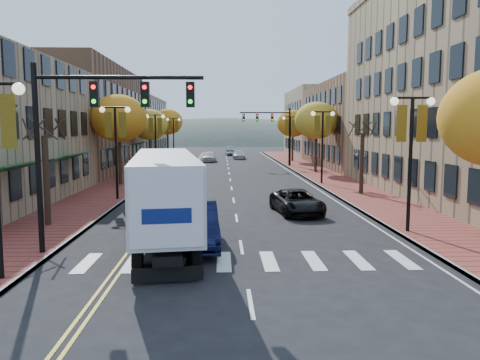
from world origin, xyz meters
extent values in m
plane|color=black|center=(0.00, 0.00, 0.00)|extent=(200.00, 200.00, 0.00)
cube|color=brown|center=(-9.00, 32.50, 0.07)|extent=(4.00, 85.00, 0.15)
cube|color=brown|center=(9.00, 32.50, 0.07)|extent=(4.00, 85.00, 0.15)
cube|color=brown|center=(-17.00, 36.00, 5.50)|extent=(12.00, 24.00, 11.00)
cube|color=#9E8966|center=(-17.00, 61.00, 4.75)|extent=(12.00, 26.00, 9.50)
cube|color=brown|center=(18.50, 42.00, 5.00)|extent=(15.00, 24.00, 10.00)
cube|color=#9E8966|center=(18.50, 64.00, 5.50)|extent=(15.00, 20.00, 11.00)
cylinder|color=#382619|center=(-9.00, 8.00, 2.25)|extent=(0.28, 0.28, 4.20)
cylinder|color=#382619|center=(-9.00, 24.00, 2.60)|extent=(0.28, 0.28, 4.90)
ellipsoid|color=orange|center=(-9.00, 24.00, 5.46)|extent=(4.48, 4.48, 3.81)
cylinder|color=#382619|center=(-9.00, 40.00, 2.42)|extent=(0.28, 0.28, 4.55)
ellipsoid|color=gold|center=(-9.00, 40.00, 5.07)|extent=(4.16, 4.16, 3.54)
cylinder|color=#382619|center=(-9.00, 58.00, 2.67)|extent=(0.28, 0.28, 5.04)
ellipsoid|color=orange|center=(-9.00, 58.00, 5.62)|extent=(4.61, 4.61, 3.92)
cylinder|color=#382619|center=(9.00, 18.00, 2.25)|extent=(0.28, 0.28, 4.20)
cylinder|color=#382619|center=(9.00, 34.00, 2.60)|extent=(0.28, 0.28, 4.90)
ellipsoid|color=gold|center=(9.00, 34.00, 5.46)|extent=(4.48, 4.48, 3.81)
cylinder|color=#382619|center=(9.00, 50.00, 2.53)|extent=(0.28, 0.28, 4.76)
ellipsoid|color=orange|center=(9.00, 50.00, 5.30)|extent=(4.35, 4.35, 3.70)
sphere|color=#FFF2CC|center=(-6.70, 0.00, 5.85)|extent=(0.36, 0.36, 0.36)
cube|color=#B18D17|center=(-7.05, 0.00, 4.90)|extent=(0.45, 0.03, 1.60)
cylinder|color=black|center=(-7.50, 16.00, 3.00)|extent=(0.16, 0.16, 6.00)
cylinder|color=black|center=(-7.50, 16.00, 6.00)|extent=(1.60, 0.10, 0.10)
sphere|color=#FFF2CC|center=(-8.30, 16.00, 5.85)|extent=(0.36, 0.36, 0.36)
sphere|color=#FFF2CC|center=(-6.70, 16.00, 5.85)|extent=(0.36, 0.36, 0.36)
cube|color=#B18D17|center=(-7.95, 16.00, 4.90)|extent=(0.45, 0.03, 1.60)
cube|color=#B18D17|center=(-7.05, 16.00, 4.90)|extent=(0.45, 0.03, 1.60)
cylinder|color=black|center=(-7.50, 34.00, 3.00)|extent=(0.16, 0.16, 6.00)
cylinder|color=black|center=(-7.50, 34.00, 6.00)|extent=(1.60, 0.10, 0.10)
sphere|color=#FFF2CC|center=(-8.30, 34.00, 5.85)|extent=(0.36, 0.36, 0.36)
sphere|color=#FFF2CC|center=(-6.70, 34.00, 5.85)|extent=(0.36, 0.36, 0.36)
cube|color=#B18D17|center=(-7.95, 34.00, 4.90)|extent=(0.45, 0.03, 1.60)
cube|color=#B18D17|center=(-7.05, 34.00, 4.90)|extent=(0.45, 0.03, 1.60)
cylinder|color=black|center=(-7.50, 52.00, 3.00)|extent=(0.16, 0.16, 6.00)
cylinder|color=black|center=(-7.50, 52.00, 6.00)|extent=(1.60, 0.10, 0.10)
sphere|color=#FFF2CC|center=(-8.30, 52.00, 5.85)|extent=(0.36, 0.36, 0.36)
sphere|color=#FFF2CC|center=(-6.70, 52.00, 5.85)|extent=(0.36, 0.36, 0.36)
cube|color=#B18D17|center=(-7.95, 52.00, 4.90)|extent=(0.45, 0.03, 1.60)
cube|color=#B18D17|center=(-7.05, 52.00, 4.90)|extent=(0.45, 0.03, 1.60)
cylinder|color=black|center=(7.50, 6.00, 3.00)|extent=(0.16, 0.16, 6.00)
cylinder|color=black|center=(7.50, 6.00, 6.00)|extent=(1.60, 0.10, 0.10)
sphere|color=#FFF2CC|center=(6.70, 6.00, 5.85)|extent=(0.36, 0.36, 0.36)
sphere|color=#FFF2CC|center=(8.30, 6.00, 5.85)|extent=(0.36, 0.36, 0.36)
cube|color=#B18D17|center=(7.05, 6.00, 4.90)|extent=(0.45, 0.03, 1.60)
cube|color=#B18D17|center=(7.95, 6.00, 4.90)|extent=(0.45, 0.03, 1.60)
cylinder|color=black|center=(7.50, 24.00, 3.00)|extent=(0.16, 0.16, 6.00)
cylinder|color=black|center=(7.50, 24.00, 6.00)|extent=(1.60, 0.10, 0.10)
sphere|color=#FFF2CC|center=(6.70, 24.00, 5.85)|extent=(0.36, 0.36, 0.36)
sphere|color=#FFF2CC|center=(8.30, 24.00, 5.85)|extent=(0.36, 0.36, 0.36)
cube|color=#B18D17|center=(7.05, 24.00, 4.90)|extent=(0.45, 0.03, 1.60)
cube|color=#B18D17|center=(7.95, 24.00, 4.90)|extent=(0.45, 0.03, 1.60)
cylinder|color=black|center=(7.50, 42.00, 3.00)|extent=(0.16, 0.16, 6.00)
cylinder|color=black|center=(7.50, 42.00, 6.00)|extent=(1.60, 0.10, 0.10)
sphere|color=#FFF2CC|center=(6.70, 42.00, 5.85)|extent=(0.36, 0.36, 0.36)
sphere|color=#FFF2CC|center=(8.30, 42.00, 5.85)|extent=(0.36, 0.36, 0.36)
cube|color=#B18D17|center=(7.05, 42.00, 4.90)|extent=(0.45, 0.03, 1.60)
cube|color=#B18D17|center=(7.95, 42.00, 4.90)|extent=(0.45, 0.03, 1.60)
cylinder|color=black|center=(-7.40, 3.00, 3.50)|extent=(0.20, 0.20, 7.00)
cylinder|color=black|center=(-4.40, 3.00, 6.50)|extent=(6.00, 0.14, 0.14)
cube|color=black|center=(-5.30, 3.00, 5.90)|extent=(0.30, 0.25, 0.90)
sphere|color=#FF0C0C|center=(-5.30, 2.86, 6.15)|extent=(0.16, 0.16, 0.16)
cube|color=black|center=(-3.50, 3.00, 5.90)|extent=(0.30, 0.25, 0.90)
sphere|color=#FF0C0C|center=(-3.50, 2.86, 6.15)|extent=(0.16, 0.16, 0.16)
cube|color=black|center=(-1.88, 3.00, 5.90)|extent=(0.30, 0.25, 0.90)
sphere|color=#FF0C0C|center=(-1.88, 2.86, 6.15)|extent=(0.16, 0.16, 0.16)
cylinder|color=black|center=(7.40, 42.00, 3.50)|extent=(0.20, 0.20, 7.00)
cylinder|color=black|center=(4.40, 42.00, 6.50)|extent=(6.00, 0.14, 0.14)
cube|color=black|center=(5.30, 42.00, 5.90)|extent=(0.30, 0.25, 0.90)
sphere|color=#FF0C0C|center=(5.30, 41.86, 6.15)|extent=(0.16, 0.16, 0.16)
cube|color=black|center=(3.50, 42.00, 5.90)|extent=(0.30, 0.25, 0.90)
sphere|color=#FF0C0C|center=(3.50, 41.86, 6.15)|extent=(0.16, 0.16, 0.16)
cube|color=black|center=(1.88, 42.00, 5.90)|extent=(0.30, 0.25, 0.90)
sphere|color=#FF0C0C|center=(1.88, 41.86, 6.15)|extent=(0.16, 0.16, 0.16)
cube|color=black|center=(-3.13, 5.20, 0.77)|extent=(2.40, 11.74, 0.32)
cube|color=silver|center=(-3.13, 5.20, 2.34)|extent=(3.83, 11.93, 2.53)
cube|color=black|center=(-4.06, 12.35, 1.49)|extent=(2.58, 2.97, 2.25)
cylinder|color=black|center=(-3.46, 0.42, 0.45)|extent=(0.43, 0.93, 0.90)
cylinder|color=black|center=(-1.59, 0.67, 0.45)|extent=(0.43, 0.93, 0.90)
cylinder|color=black|center=(-3.60, 1.50, 0.45)|extent=(0.43, 0.93, 0.90)
cylinder|color=black|center=(-1.73, 1.74, 0.45)|extent=(0.43, 0.93, 0.90)
cylinder|color=black|center=(-4.86, 11.16, 0.45)|extent=(0.43, 0.93, 0.90)
cylinder|color=black|center=(-2.98, 11.40, 0.45)|extent=(0.43, 0.93, 0.90)
cylinder|color=black|center=(-5.11, 13.12, 0.45)|extent=(0.43, 0.93, 0.90)
cylinder|color=black|center=(-3.23, 13.37, 0.45)|extent=(0.43, 0.93, 0.90)
imported|color=black|center=(-1.89, 4.31, 0.88)|extent=(2.23, 5.44, 1.75)
imported|color=black|center=(3.37, 11.17, 0.66)|extent=(2.77, 5.00, 1.32)
imported|color=white|center=(-2.46, 50.76, 0.75)|extent=(1.98, 4.47, 1.50)
imported|color=#AFB1B8|center=(1.82, 56.48, 0.65)|extent=(1.82, 4.48, 1.30)
imported|color=#9D9DA4|center=(0.68, 66.46, 0.73)|extent=(1.83, 4.55, 1.47)
camera|label=1|loc=(-0.76, -14.12, 4.72)|focal=35.00mm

